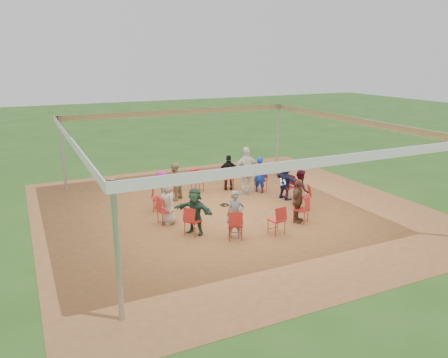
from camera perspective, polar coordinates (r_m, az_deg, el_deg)
name	(u,v)px	position (r m, az deg, el deg)	size (l,w,h in m)	color
ground	(232,210)	(15.45, 0.99, -4.07)	(80.00, 80.00, 0.00)	#244B17
dirt_patch	(232,210)	(15.44, 0.99, -4.05)	(13.00, 13.00, 0.00)	brown
tent	(232,144)	(14.81, 1.03, 4.60)	(10.33, 10.33, 3.00)	#B2B2B7
chair_0	(288,187)	(16.74, 8.33, -1.04)	(0.42, 0.44, 0.90)	red
chair_1	(261,181)	(17.49, 4.82, -0.20)	(0.42, 0.44, 0.90)	red
chair_2	(229,179)	(17.72, 0.63, 0.06)	(0.42, 0.44, 0.90)	red
chair_3	(197,181)	(17.39, -3.51, -0.27)	(0.42, 0.44, 0.90)	red
chair_4	(172,188)	(16.56, -6.81, -1.17)	(0.42, 0.44, 0.90)	red
chair_5	(159,199)	(15.40, -8.48, -2.54)	(0.42, 0.44, 0.90)	red
chair_6	(165,211)	(14.17, -7.70, -4.13)	(0.42, 0.44, 0.90)	red
chair_7	(193,221)	(13.23, -4.09, -5.48)	(0.42, 0.44, 0.90)	red
chair_8	(235,225)	(12.92, 1.51, -5.98)	(0.42, 0.44, 0.90)	red
chair_9	(277,220)	(13.36, 6.89, -5.35)	(0.42, 0.44, 0.90)	red
chair_10	(301,209)	(14.38, 10.02, -3.94)	(0.42, 0.44, 0.90)	red
chair_11	(303,197)	(15.62, 10.33, -2.36)	(0.42, 0.44, 0.90)	red
person_seated_0	(286,180)	(16.59, 8.04, -0.19)	(1.34, 0.50, 1.44)	#1B1E44
person_seated_1	(260,175)	(17.31, 4.68, 0.58)	(0.53, 0.34, 1.44)	#0F34B8
person_seated_2	(229,173)	(17.54, 0.64, 0.83)	(0.84, 0.43, 1.44)	black
person_seated_3	(174,181)	(16.42, -6.50, -0.31)	(0.70, 0.40, 1.44)	#968962
person_seated_4	(162,191)	(15.30, -8.07, -1.56)	(0.93, 0.46, 1.44)	#811D6B
person_seated_5	(168,202)	(14.12, -7.29, -3.00)	(0.70, 0.39, 1.44)	#B3AC9D
person_seated_6	(195,211)	(13.23, -3.83, -4.20)	(1.34, 0.50, 1.44)	#234431
person_seated_7	(235,214)	(12.93, 1.49, -4.65)	(0.53, 0.34, 1.44)	slate
person_seated_8	(298,201)	(14.32, 9.62, -2.83)	(0.84, 0.43, 1.44)	brown
person_seated_9	(300,190)	(15.51, 9.95, -1.40)	(0.70, 0.40, 1.44)	#40091A
standing_person	(246,171)	(16.90, 2.96, 1.03)	(1.11, 0.57, 1.90)	silver
cable_coil	(225,205)	(15.89, 0.12, -3.42)	(0.40, 0.40, 0.03)	black
laptop	(282,183)	(16.50, 7.59, -0.46)	(0.26, 0.31, 0.20)	#B7B7BC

